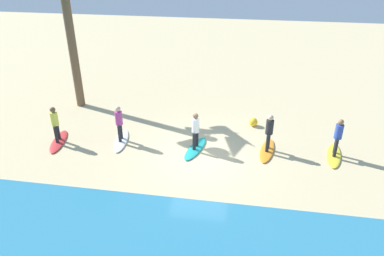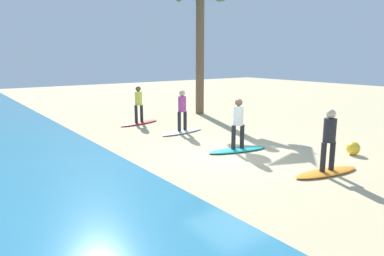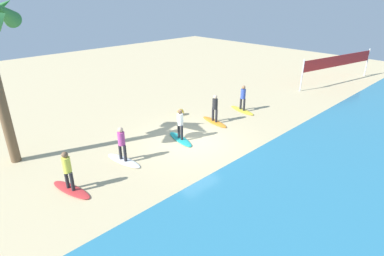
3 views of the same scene
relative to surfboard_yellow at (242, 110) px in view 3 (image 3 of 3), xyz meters
The scene contains 13 objects.
ground_plane 5.59m from the surfboard_yellow, ahead, with size 60.00×60.00×0.00m, color #CCB789.
surfboard_yellow is the anchor object (origin of this frame).
surfer_yellow 0.99m from the surfboard_yellow, ahead, with size 0.32×0.45×1.64m.
surfboard_orange 2.77m from the surfboard_yellow, ahead, with size 2.10×0.56×0.09m, color orange.
surfer_orange 2.94m from the surfboard_yellow, ahead, with size 0.32×0.46×1.64m.
surfboard_teal 5.85m from the surfboard_yellow, ahead, with size 2.10×0.56×0.09m, color teal.
surfer_teal 5.93m from the surfboard_yellow, ahead, with size 0.32×0.45×1.64m.
surfboard_white 9.27m from the surfboard_yellow, ahead, with size 2.10×0.56×0.09m, color white.
surfer_white 9.32m from the surfboard_yellow, ahead, with size 0.32×0.46×1.64m.
surfboard_red 12.03m from the surfboard_yellow, ahead, with size 2.10×0.56×0.09m, color red.
surfer_red 12.07m from the surfboard_yellow, ahead, with size 0.32×0.45×1.64m.
volleyball_net 11.53m from the surfboard_yellow, behind, with size 8.92×1.89×2.50m.
beach_ball 4.10m from the surfboard_yellow, 33.84° to the right, with size 0.42×0.42×0.42m, color yellow.
Camera 3 is at (10.16, 10.54, 7.18)m, focal length 28.96 mm.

